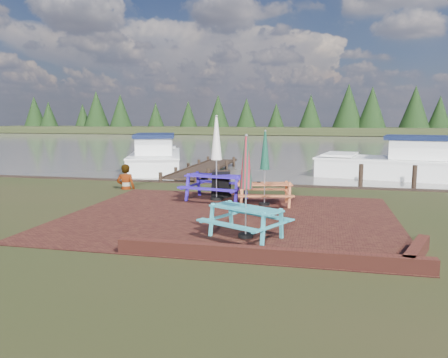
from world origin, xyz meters
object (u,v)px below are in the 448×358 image
Objects in this scene: picnic_table_red at (265,180)px; boat_near at (410,165)px; chalkboard at (221,184)px; jetty at (205,168)px; picnic_table_blue at (216,171)px; person at (125,164)px; picnic_table_teal at (246,203)px; boat_jetty at (156,158)px.

boat_near is (5.88, 9.01, -0.34)m from picnic_table_red.
jetty is at bearing 84.34° from chalkboard.
picnic_table_blue is 1.45× the size of person.
jetty is at bearing 118.19° from picnic_table_blue.
picnic_table_teal reaches higher than person.
chalkboard is at bearing -70.68° from jetty.
jetty is 4.72× the size of person.
picnic_table_blue is at bearing -125.63° from chalkboard.
boat_jetty is at bearing 98.49° from boat_near.
boat_near is 4.60× the size of person.
picnic_table_teal reaches higher than boat_jetty.
boat_jetty is (-5.88, 8.91, -0.02)m from chalkboard.
boat_jetty reaches higher than chalkboard.
picnic_table_red is (-0.06, 3.77, -0.00)m from picnic_table_teal.
chalkboard is 0.50× the size of person.
boat_near is (13.34, -0.80, 0.01)m from boat_jetty.
person is at bearing -101.92° from jetty.
picnic_table_teal is 0.84× the size of picnic_table_blue.
picnic_table_blue is at bearing 148.06° from person.
picnic_table_blue is 0.31× the size of boat_near.
picnic_table_blue reaches higher than picnic_table_teal.
person is at bearing -95.33° from boat_jetty.
picnic_table_red is at bearing 148.96° from person.
person reaches higher than boat_near.
picnic_table_red is 9.50m from jetty.
person is at bearing 148.49° from picnic_table_red.
person reaches higher than chalkboard.
picnic_table_red reaches higher than chalkboard.
boat_jetty is at bearing 132.18° from picnic_table_blue.
picnic_table_teal is 8.08m from person.
picnic_table_red is 1.86m from chalkboard.
jetty is 3.51m from boat_jetty.
jetty is (-2.65, 7.57, -0.38)m from chalkboard.
picnic_table_blue reaches higher than picnic_table_red.
picnic_table_teal reaches higher than picnic_table_red.
picnic_table_red reaches higher than boat_near.
picnic_table_teal is 14.05m from boat_near.
jetty is 1.11× the size of boat_jetty.
person is (-5.68, 5.75, 0.14)m from picnic_table_teal.
picnic_table_red is 0.84× the size of picnic_table_blue.
picnic_table_red is 5.96m from person.
chalkboard is (0.07, 0.38, -0.48)m from picnic_table_blue.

